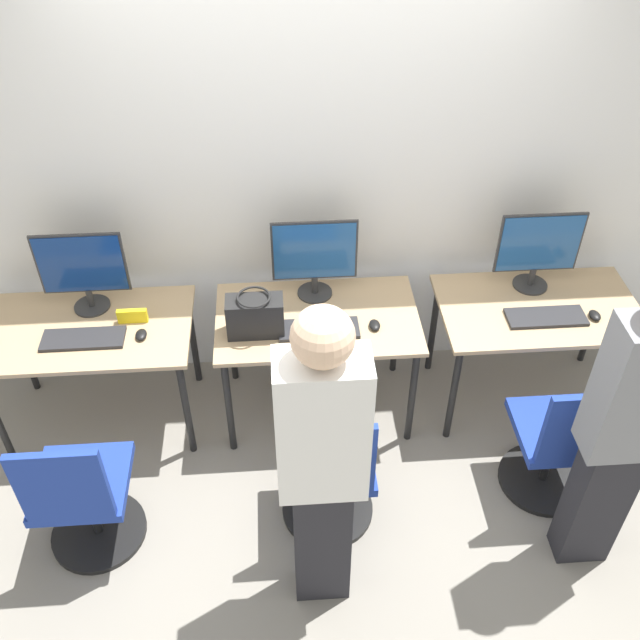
% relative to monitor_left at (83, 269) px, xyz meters
% --- Properties ---
extents(ground_plane, '(20.00, 20.00, 0.00)m').
position_rel_monitor_left_xyz_m(ground_plane, '(1.24, -0.52, -0.97)').
color(ground_plane, gray).
extents(wall_back, '(12.00, 0.05, 2.80)m').
position_rel_monitor_left_xyz_m(wall_back, '(1.24, 0.28, 0.43)').
color(wall_back, silver).
rests_on(wall_back, ground_plane).
extents(desk_left, '(1.11, 0.67, 0.71)m').
position_rel_monitor_left_xyz_m(desk_left, '(0.00, -0.18, -0.34)').
color(desk_left, tan).
rests_on(desk_left, ground_plane).
extents(monitor_left, '(0.47, 0.20, 0.48)m').
position_rel_monitor_left_xyz_m(monitor_left, '(0.00, 0.00, 0.00)').
color(monitor_left, '#2D2D2D').
rests_on(monitor_left, desk_left).
extents(keyboard_left, '(0.43, 0.16, 0.02)m').
position_rel_monitor_left_xyz_m(keyboard_left, '(0.00, -0.28, -0.25)').
color(keyboard_left, '#262628').
rests_on(keyboard_left, desk_left).
extents(mouse_left, '(0.06, 0.09, 0.03)m').
position_rel_monitor_left_xyz_m(mouse_left, '(0.30, -0.28, -0.24)').
color(mouse_left, black).
rests_on(mouse_left, desk_left).
extents(office_chair_left, '(0.48, 0.48, 0.89)m').
position_rel_monitor_left_xyz_m(office_chair_left, '(0.06, -1.04, -0.61)').
color(office_chair_left, black).
rests_on(office_chair_left, ground_plane).
extents(desk_center, '(1.11, 0.67, 0.71)m').
position_rel_monitor_left_xyz_m(desk_center, '(1.24, -0.18, -0.34)').
color(desk_center, tan).
rests_on(desk_center, ground_plane).
extents(monitor_center, '(0.47, 0.20, 0.48)m').
position_rel_monitor_left_xyz_m(monitor_center, '(1.24, 0.03, 0.00)').
color(monitor_center, '#2D2D2D').
rests_on(monitor_center, desk_center).
extents(keyboard_center, '(0.43, 0.16, 0.02)m').
position_rel_monitor_left_xyz_m(keyboard_center, '(1.24, -0.29, -0.25)').
color(keyboard_center, '#262628').
rests_on(keyboard_center, desk_center).
extents(mouse_center, '(0.06, 0.09, 0.03)m').
position_rel_monitor_left_xyz_m(mouse_center, '(1.54, -0.29, -0.24)').
color(mouse_center, black).
rests_on(mouse_center, desk_center).
extents(office_chair_center, '(0.48, 0.48, 0.89)m').
position_rel_monitor_left_xyz_m(office_chair_center, '(1.24, -0.98, -0.61)').
color(office_chair_center, black).
rests_on(office_chair_center, ground_plane).
extents(person_center, '(0.36, 0.23, 1.74)m').
position_rel_monitor_left_xyz_m(person_center, '(1.18, -1.35, -0.01)').
color(person_center, '#232328').
rests_on(person_center, ground_plane).
extents(desk_right, '(1.11, 0.67, 0.71)m').
position_rel_monitor_left_xyz_m(desk_right, '(2.49, -0.18, -0.34)').
color(desk_right, tan).
rests_on(desk_right, ground_plane).
extents(monitor_right, '(0.47, 0.20, 0.48)m').
position_rel_monitor_left_xyz_m(monitor_right, '(2.49, 0.01, 0.00)').
color(monitor_right, '#2D2D2D').
rests_on(monitor_right, desk_right).
extents(keyboard_right, '(0.43, 0.16, 0.02)m').
position_rel_monitor_left_xyz_m(keyboard_right, '(2.49, -0.28, -0.25)').
color(keyboard_right, '#262628').
rests_on(keyboard_right, desk_right).
extents(mouse_right, '(0.06, 0.09, 0.03)m').
position_rel_monitor_left_xyz_m(mouse_right, '(2.75, -0.30, -0.24)').
color(mouse_right, black).
rests_on(mouse_right, desk_right).
extents(office_chair_right, '(0.48, 0.48, 0.89)m').
position_rel_monitor_left_xyz_m(office_chair_right, '(2.44, -0.88, -0.61)').
color(office_chair_right, black).
rests_on(office_chair_right, ground_plane).
extents(person_right, '(0.36, 0.23, 1.74)m').
position_rel_monitor_left_xyz_m(person_right, '(2.48, -1.25, -0.01)').
color(person_right, '#232328').
rests_on(person_right, ground_plane).
extents(handbag, '(0.30, 0.18, 0.25)m').
position_rel_monitor_left_xyz_m(handbag, '(0.91, -0.28, -0.14)').
color(handbag, black).
rests_on(handbag, desk_center).
extents(placard_left, '(0.16, 0.03, 0.08)m').
position_rel_monitor_left_xyz_m(placard_left, '(0.24, -0.15, -0.22)').
color(placard_left, yellow).
rests_on(placard_left, desk_left).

